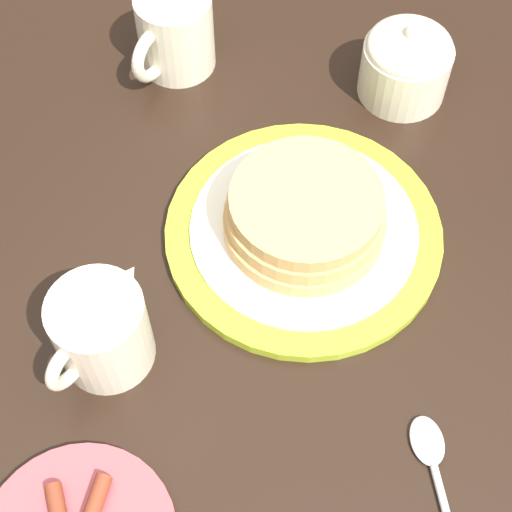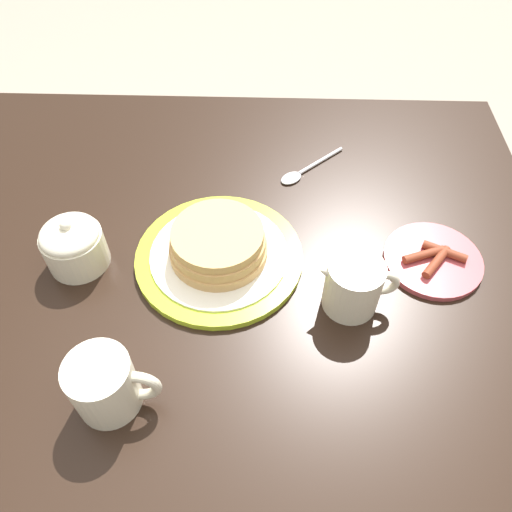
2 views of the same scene
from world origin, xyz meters
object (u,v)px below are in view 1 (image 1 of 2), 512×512
(creamer_pitcher, at_px, (102,329))
(sugar_bowl, at_px, (406,63))
(coffee_mug, at_px, (174,33))
(spoon, at_px, (435,472))
(pancake_plate, at_px, (304,222))

(creamer_pitcher, bearing_deg, sugar_bowl, 171.08)
(coffee_mug, distance_m, creamer_pitcher, 0.37)
(creamer_pitcher, bearing_deg, spoon, 102.14)
(creamer_pitcher, height_order, spoon, creamer_pitcher)
(coffee_mug, bearing_deg, creamer_pitcher, 27.03)
(pancake_plate, distance_m, sugar_bowl, 0.23)
(pancake_plate, bearing_deg, coffee_mug, -116.37)
(sugar_bowl, distance_m, spoon, 0.44)
(creamer_pitcher, distance_m, sugar_bowl, 0.44)
(coffee_mug, distance_m, spoon, 0.54)
(creamer_pitcher, xyz_separation_m, spoon, (-0.06, 0.30, -0.04))
(pancake_plate, distance_m, spoon, 0.26)
(sugar_bowl, bearing_deg, creamer_pitcher, -8.92)
(pancake_plate, xyz_separation_m, sugar_bowl, (-0.23, -0.01, 0.02))
(coffee_mug, xyz_separation_m, sugar_bowl, (-0.11, 0.24, -0.00))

